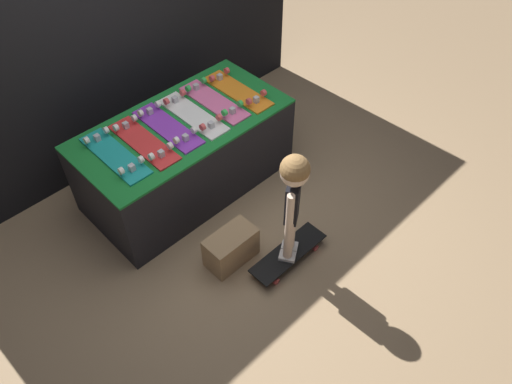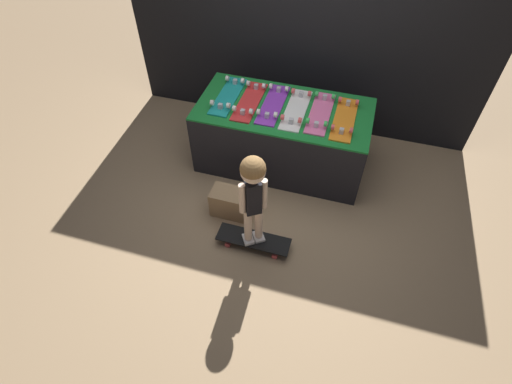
{
  "view_description": "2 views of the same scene",
  "coord_description": "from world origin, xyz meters",
  "views": [
    {
      "loc": [
        -1.74,
        -2.14,
        3.21
      ],
      "look_at": [
        0.07,
        -0.28,
        0.45
      ],
      "focal_mm": 35.0,
      "sensor_mm": 36.0,
      "label": 1
    },
    {
      "loc": [
        0.66,
        -2.71,
        3.07
      ],
      "look_at": [
        -0.03,
        -0.37,
        0.39
      ],
      "focal_mm": 28.0,
      "sensor_mm": 36.0,
      "label": 2
    }
  ],
  "objects": [
    {
      "name": "skateboard_purple_on_rack",
      "position": [
        -0.12,
        0.52,
        0.73
      ],
      "size": [
        0.2,
        0.69,
        0.09
      ],
      "color": "purple",
      "rests_on": "display_rack"
    },
    {
      "name": "storage_box",
      "position": [
        -0.28,
        -0.36,
        0.14
      ],
      "size": [
        0.4,
        0.22,
        0.28
      ],
      "color": "#A37F56",
      "rests_on": "ground_plane"
    },
    {
      "name": "back_wall",
      "position": [
        0.0,
        1.3,
        1.11
      ],
      "size": [
        3.91,
        0.1,
        2.22
      ],
      "color": "black",
      "rests_on": "ground_plane"
    },
    {
      "name": "ground_plane",
      "position": [
        0.0,
        0.0,
        0.0
      ],
      "size": [
        16.0,
        16.0,
        0.0
      ],
      "primitive_type": "plane",
      "color": "#9E7F5B"
    },
    {
      "name": "skateboard_white_on_rack",
      "position": [
        0.12,
        0.5,
        0.73
      ],
      "size": [
        0.2,
        0.69,
        0.09
      ],
      "color": "white",
      "rests_on": "display_rack"
    },
    {
      "name": "display_rack",
      "position": [
        0.0,
        0.5,
        0.35
      ],
      "size": [
        1.74,
        0.87,
        0.71
      ],
      "color": "black",
      "rests_on": "ground_plane"
    },
    {
      "name": "skateboard_pink_on_rack",
      "position": [
        0.36,
        0.51,
        0.73
      ],
      "size": [
        0.2,
        0.69,
        0.09
      ],
      "color": "pink",
      "rests_on": "display_rack"
    },
    {
      "name": "skateboard_teal_on_rack",
      "position": [
        -0.6,
        0.53,
        0.73
      ],
      "size": [
        0.2,
        0.69,
        0.09
      ],
      "color": "teal",
      "rests_on": "display_rack"
    },
    {
      "name": "child",
      "position": [
        0.03,
        -0.68,
        0.79
      ],
      "size": [
        0.23,
        0.21,
        0.99
      ],
      "rotation": [
        0.0,
        0.0,
        0.57
      ],
      "color": "silver",
      "rests_on": "skateboard_on_floor"
    },
    {
      "name": "skateboard_red_on_rack",
      "position": [
        -0.36,
        0.5,
        0.73
      ],
      "size": [
        0.2,
        0.69,
        0.09
      ],
      "color": "red",
      "rests_on": "display_rack"
    },
    {
      "name": "skateboard_on_floor",
      "position": [
        0.03,
        -0.68,
        0.07
      ],
      "size": [
        0.68,
        0.2,
        0.09
      ],
      "color": "black",
      "rests_on": "ground_plane"
    },
    {
      "name": "skateboard_orange_on_rack",
      "position": [
        0.6,
        0.48,
        0.73
      ],
      "size": [
        0.2,
        0.69,
        0.09
      ],
      "color": "orange",
      "rests_on": "display_rack"
    }
  ]
}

